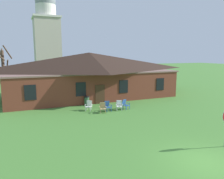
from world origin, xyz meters
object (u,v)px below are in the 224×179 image
at_px(lawn_chair_by_porch, 89,105).
at_px(lawn_chair_left_end, 108,106).
at_px(lawn_chair_right_end, 125,104).
at_px(trash_bin, 87,101).
at_px(lawn_chair_near_door, 103,107).
at_px(lawn_chair_middle, 119,105).

bearing_deg(lawn_chair_by_porch, lawn_chair_left_end, -30.81).
bearing_deg(lawn_chair_right_end, trash_bin, 136.53).
height_order(lawn_chair_near_door, lawn_chair_middle, same).
bearing_deg(lawn_chair_right_end, lawn_chair_left_end, -179.59).
bearing_deg(trash_bin, lawn_chair_by_porch, -100.79).
xyz_separation_m(lawn_chair_near_door, lawn_chair_middle, (1.83, 0.29, 0.00)).
height_order(lawn_chair_by_porch, lawn_chair_right_end, same).
relative_size(lawn_chair_left_end, lawn_chair_right_end, 1.00).
distance_m(lawn_chair_by_porch, lawn_chair_near_door, 1.64).
relative_size(lawn_chair_near_door, lawn_chair_left_end, 1.00).
distance_m(lawn_chair_by_porch, lawn_chair_middle, 2.97).
xyz_separation_m(lawn_chair_near_door, lawn_chair_right_end, (2.57, 0.40, 0.00)).
distance_m(lawn_chair_near_door, lawn_chair_left_end, 0.74).
bearing_deg(lawn_chair_middle, lawn_chair_left_end, 175.58).
bearing_deg(lawn_chair_near_door, lawn_chair_right_end, 8.87).
xyz_separation_m(lawn_chair_left_end, lawn_chair_middle, (1.20, -0.09, 0.00)).
height_order(lawn_chair_near_door, trash_bin, trash_bin).
xyz_separation_m(lawn_chair_by_porch, lawn_chair_middle, (2.79, -1.04, 0.00)).
bearing_deg(lawn_chair_left_end, lawn_chair_near_door, -148.62).
bearing_deg(lawn_chair_left_end, trash_bin, 111.93).
bearing_deg(lawn_chair_left_end, lawn_chair_by_porch, 149.19).
relative_size(lawn_chair_by_porch, trash_bin, 0.98).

